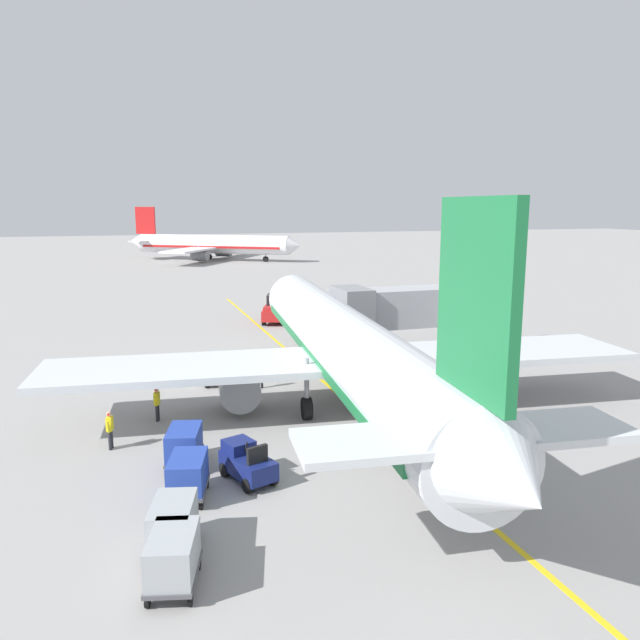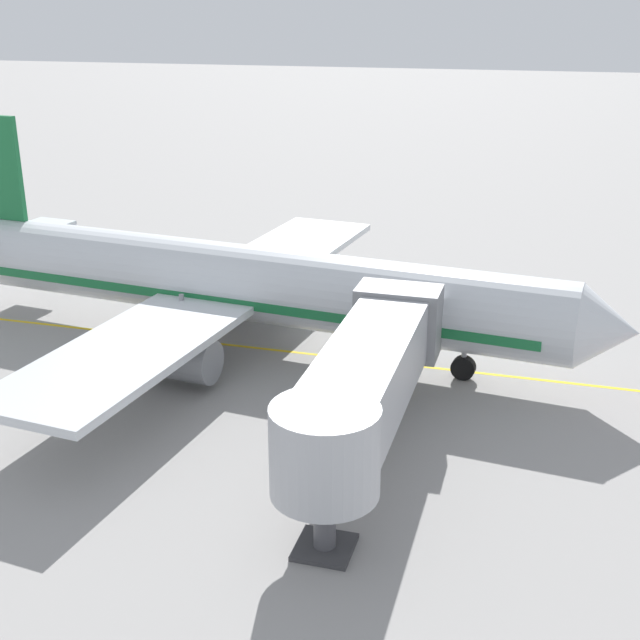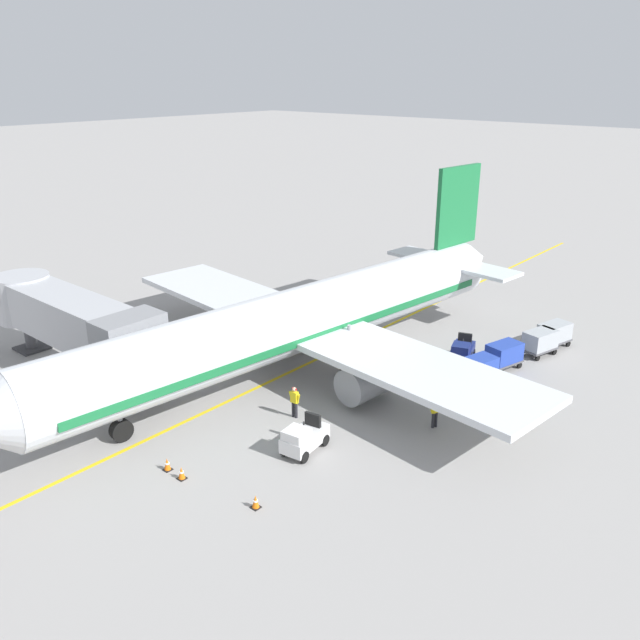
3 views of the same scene
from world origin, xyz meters
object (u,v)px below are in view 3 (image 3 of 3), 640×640
baggage_cart_front (478,369)px  safety_cone_wing_tip (167,464)px  jet_bridge (70,318)px  safety_cone_nose_left (182,473)px  ground_crew_wing_walker (503,402)px  ground_crew_marshaller (295,400)px  parked_airliner (300,321)px  ground_crew_loader (435,410)px  safety_cone_nose_right (256,502)px  baggage_tug_trailing (462,352)px  baggage_cart_tail_end (554,333)px  baggage_cart_second_in_train (504,354)px  baggage_tug_lead (304,438)px  baggage_cart_third_in_train (540,341)px

baggage_cart_front → safety_cone_wing_tip: size_ratio=5.05×
jet_bridge → safety_cone_nose_left: (-13.31, 2.74, -3.17)m
ground_crew_wing_walker → ground_crew_marshaller: 10.59m
baggage_cart_front → parked_airliner: bearing=31.0°
ground_crew_loader → safety_cone_nose_right: ground_crew_loader is taller
ground_crew_marshaller → baggage_cart_front: bearing=-118.6°
baggage_tug_trailing → ground_crew_wing_walker: size_ratio=1.63×
ground_crew_wing_walker → safety_cone_nose_right: (4.20, 13.36, -0.66)m
safety_cone_nose_right → safety_cone_wing_tip: size_ratio=1.00×
safety_cone_nose_right → safety_cone_wing_tip: (4.94, 0.67, 0.00)m
parked_airliner → ground_crew_marshaller: size_ratio=22.10×
baggage_cart_tail_end → baggage_cart_second_in_train: bearing=79.7°
baggage_tug_trailing → safety_cone_wing_tip: bearing=77.7°
safety_cone_wing_tip → baggage_tug_trailing: bearing=-102.3°
parked_airliner → baggage_tug_lead: bearing=133.4°
parked_airliner → ground_crew_loader: 9.77m
ground_crew_loader → safety_cone_wing_tip: ground_crew_loader is taller
baggage_tug_trailing → ground_crew_loader: bearing=110.2°
jet_bridge → baggage_cart_third_in_train: 28.26m
baggage_cart_front → baggage_cart_third_in_train: same height
ground_crew_marshaller → safety_cone_nose_right: ground_crew_marshaller is taller
ground_crew_wing_walker → safety_cone_nose_right: 14.02m
baggage_cart_second_in_train → safety_cone_wing_tip: (6.42, 19.71, -0.66)m
baggage_tug_lead → baggage_cart_second_in_train: (-2.87, -14.59, 0.24)m
baggage_cart_third_in_train → baggage_cart_tail_end: same height
jet_bridge → baggage_cart_tail_end: jet_bridge is taller
baggage_tug_trailing → safety_cone_nose_right: 18.20m
parked_airliner → baggage_tug_lead: parked_airliner is taller
baggage_tug_lead → ground_crew_marshaller: 3.29m
baggage_cart_third_in_train → ground_crew_loader: bearing=89.0°
baggage_cart_second_in_train → baggage_cart_third_in_train: bearing=-103.3°
ground_crew_loader → ground_crew_marshaller: size_ratio=1.00×
jet_bridge → baggage_tug_trailing: size_ratio=5.11×
parked_airliner → baggage_tug_trailing: bearing=-132.1°
baggage_cart_second_in_train → ground_crew_marshaller: ground_crew_marshaller is taller
jet_bridge → ground_crew_wing_walker: 24.34m
ground_crew_wing_walker → ground_crew_loader: bearing=54.6°
jet_bridge → baggage_cart_front: bearing=-142.8°
baggage_cart_second_in_train → safety_cone_wing_tip: bearing=72.0°
baggage_tug_trailing → ground_crew_marshaller: ground_crew_marshaller is taller
baggage_cart_second_in_train → ground_crew_marshaller: size_ratio=1.76×
jet_bridge → ground_crew_marshaller: 14.27m
baggage_cart_tail_end → safety_cone_nose_left: bearing=75.7°
ground_crew_loader → safety_cone_nose_left: 12.56m
baggage_cart_tail_end → ground_crew_wing_walker: (-1.78, 10.86, 0.00)m
baggage_cart_second_in_train → baggage_cart_third_in_train: 3.43m
baggage_cart_front → baggage_cart_tail_end: bearing=-97.7°
baggage_cart_tail_end → ground_crew_marshaller: size_ratio=1.76×
baggage_cart_tail_end → ground_crew_loader: (0.36, 13.87, 0.00)m
ground_crew_marshaller → baggage_tug_trailing: bearing=-104.9°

